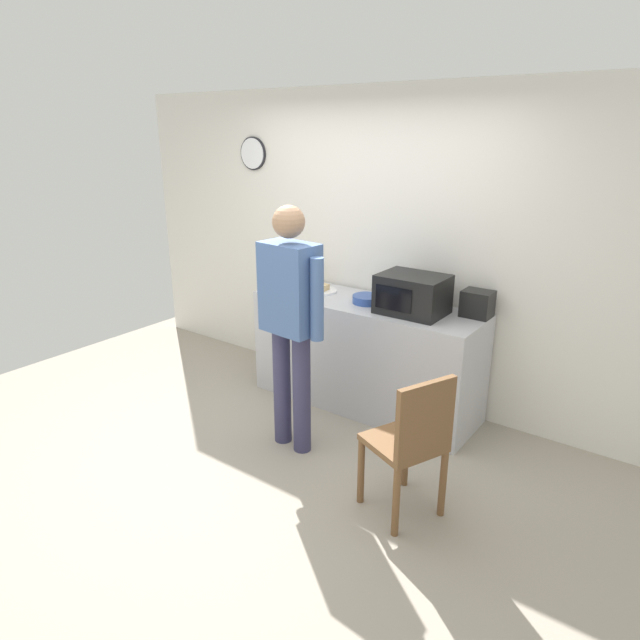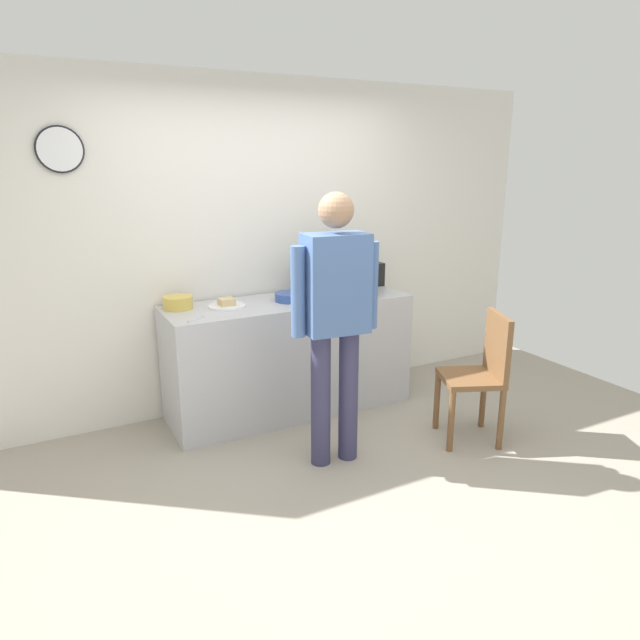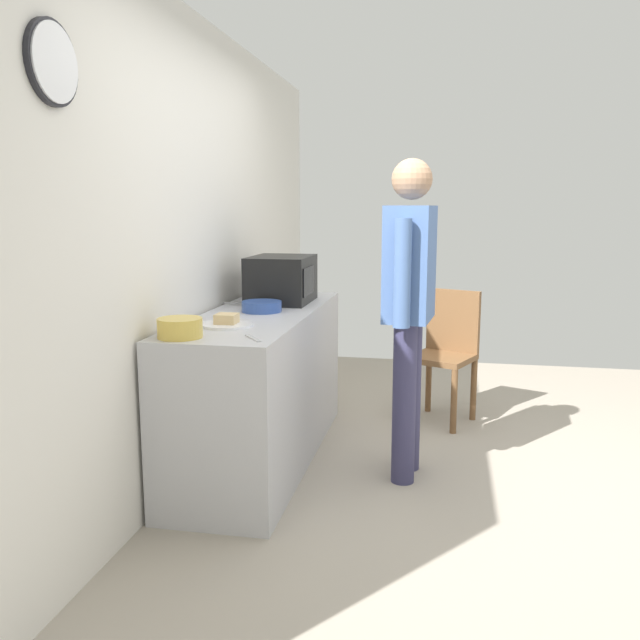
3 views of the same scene
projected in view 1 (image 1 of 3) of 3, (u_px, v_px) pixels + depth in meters
The scene contains 12 objects.
ground_plane at pixel (255, 461), 3.97m from camera, with size 6.00×6.00×0.00m, color #9E9384.
back_wall at pixel (375, 246), 4.77m from camera, with size 5.40×0.13×2.60m.
kitchen_counter at pixel (365, 354), 4.66m from camera, with size 1.93×0.62×0.92m, color #B7B7BC.
microwave at pixel (412, 294), 4.21m from camera, with size 0.50×0.39×0.30m.
sandwich_plate at pixel (321, 290), 4.81m from camera, with size 0.28×0.28×0.07m.
salad_bowl at pixel (367, 299), 4.49m from camera, with size 0.24×0.24×0.06m, color #33519E.
cereal_bowl at pixel (299, 278), 5.08m from camera, with size 0.21×0.21×0.09m, color gold.
toaster at pixel (477, 304), 4.15m from camera, with size 0.22×0.18×0.20m, color black.
fork_utensil at pixel (416, 300), 4.57m from camera, with size 0.17×0.02×0.01m, color silver.
spoon_utensil at pixel (277, 292), 4.81m from camera, with size 0.17×0.02×0.01m, color silver.
person_standing at pixel (290, 312), 3.84m from camera, with size 0.59×0.28×1.79m.
wooden_chair at pixel (412, 440), 3.25m from camera, with size 0.53×0.53×0.94m.
Camera 1 is at (2.40, -2.49, 2.26)m, focal length 31.10 mm.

